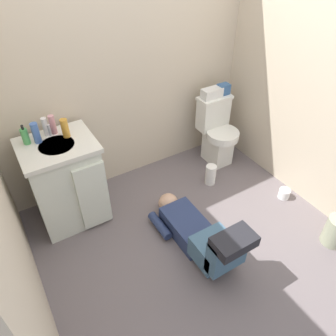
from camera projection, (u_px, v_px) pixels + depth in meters
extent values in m
cube|color=#645A5C|center=(186.00, 233.00, 2.89)|extent=(2.99, 3.09, 0.04)
cube|color=beige|center=(124.00, 63.00, 2.84)|extent=(2.65, 0.08, 2.40)
cube|color=beige|center=(321.00, 75.00, 2.64)|extent=(0.08, 2.09, 2.40)
cube|color=silver|center=(217.00, 147.00, 3.58)|extent=(0.22, 0.30, 0.38)
cylinder|color=silver|center=(223.00, 135.00, 3.42)|extent=(0.35, 0.35, 0.08)
cube|color=silver|center=(213.00, 113.00, 3.44)|extent=(0.34, 0.17, 0.34)
cube|color=silver|center=(215.00, 98.00, 3.32)|extent=(0.36, 0.19, 0.03)
cube|color=silver|center=(67.00, 184.00, 2.80)|extent=(0.56, 0.48, 0.78)
cube|color=silver|center=(56.00, 146.00, 2.54)|extent=(0.60, 0.52, 0.04)
cylinder|color=silver|center=(57.00, 147.00, 2.53)|extent=(0.28, 0.28, 0.05)
cube|color=silver|center=(94.00, 197.00, 2.70)|extent=(0.26, 0.03, 0.66)
cylinder|color=silver|center=(49.00, 130.00, 2.59)|extent=(0.02, 0.02, 0.10)
cube|color=navy|center=(187.00, 227.00, 2.81)|extent=(0.29, 0.52, 0.17)
sphere|color=tan|center=(168.00, 203.00, 3.02)|extent=(0.19, 0.19, 0.19)
cube|color=#3E5E78|center=(213.00, 249.00, 2.51)|extent=(0.31, 0.28, 0.20)
cube|color=#3E5E78|center=(226.00, 253.00, 2.34)|extent=(0.31, 0.12, 0.32)
cube|color=black|center=(234.00, 242.00, 2.20)|extent=(0.31, 0.19, 0.09)
cylinder|color=navy|center=(160.00, 225.00, 2.86)|extent=(0.08, 0.30, 0.08)
cube|color=silver|center=(212.00, 93.00, 3.26)|extent=(0.22, 0.11, 0.10)
cube|color=#33598C|center=(223.00, 89.00, 3.32)|extent=(0.12, 0.09, 0.11)
cylinder|color=#469D53|center=(25.00, 136.00, 2.49)|extent=(0.06, 0.06, 0.13)
cylinder|color=black|center=(22.00, 127.00, 2.43)|extent=(0.02, 0.02, 0.04)
cylinder|color=#4368B1|center=(36.00, 133.00, 2.49)|extent=(0.06, 0.06, 0.17)
cylinder|color=white|center=(45.00, 127.00, 2.57)|extent=(0.04, 0.04, 0.16)
cylinder|color=pink|center=(53.00, 125.00, 2.59)|extent=(0.05, 0.05, 0.16)
cylinder|color=gold|center=(65.00, 128.00, 2.55)|extent=(0.06, 0.06, 0.16)
cylinder|color=#989E80|center=(336.00, 231.00, 2.71)|extent=(0.19, 0.19, 0.27)
cylinder|color=white|center=(211.00, 175.00, 3.32)|extent=(0.11, 0.11, 0.22)
cylinder|color=white|center=(284.00, 193.00, 3.19)|extent=(0.11, 0.11, 0.10)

